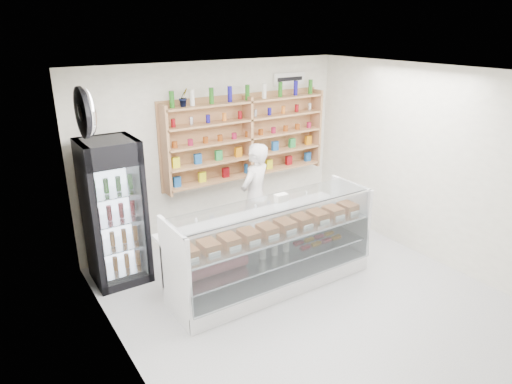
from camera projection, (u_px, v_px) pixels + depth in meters
room at (319, 201)px, 5.23m from camera, size 5.00×5.00×5.00m
display_counter at (271, 262)px, 6.04m from camera, size 2.77×0.83×1.21m
shop_worker at (255, 197)px, 6.94m from camera, size 0.72×0.61×1.66m
drinks_cooler at (114, 212)px, 5.98m from camera, size 0.71×0.69×1.96m
wall_shelving at (248, 138)px, 7.26m from camera, size 2.84×0.28×1.33m
potted_plant at (183, 97)px, 6.45m from camera, size 0.18×0.16×0.26m
security_mirror at (87, 112)px, 4.70m from camera, size 0.15×0.50×0.50m
wall_sign at (289, 79)px, 7.52m from camera, size 0.62×0.03×0.20m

